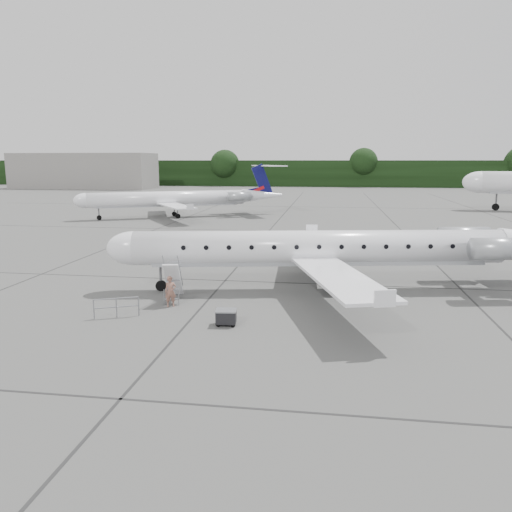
# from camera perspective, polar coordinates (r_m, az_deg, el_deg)

# --- Properties ---
(ground) EXTENTS (320.00, 320.00, 0.00)m
(ground) POSITION_cam_1_polar(r_m,az_deg,el_deg) (28.39, 6.97, -5.33)
(ground) COLOR #565754
(ground) RESTS_ON ground
(treeline) EXTENTS (260.00, 4.00, 8.00)m
(treeline) POSITION_cam_1_polar(r_m,az_deg,el_deg) (157.32, 8.31, 9.31)
(treeline) COLOR black
(treeline) RESTS_ON ground
(terminal_building) EXTENTS (40.00, 14.00, 10.00)m
(terminal_building) POSITION_cam_1_polar(r_m,az_deg,el_deg) (154.37, -19.04, 9.19)
(terminal_building) COLOR gray
(terminal_building) RESTS_ON ground
(main_regional_jet) EXTENTS (32.00, 25.50, 7.38)m
(main_regional_jet) POSITION_cam_1_polar(r_m,az_deg,el_deg) (30.52, 7.25, 2.89)
(main_regional_jet) COLOR white
(main_regional_jet) RESTS_ON ground
(airstair) EXTENTS (1.22, 2.27, 2.31)m
(airstair) POSITION_cam_1_polar(r_m,az_deg,el_deg) (28.76, -9.43, -2.80)
(airstair) COLOR white
(airstair) RESTS_ON ground
(passenger) EXTENTS (0.73, 0.64, 1.70)m
(passenger) POSITION_cam_1_polar(r_m,az_deg,el_deg) (27.65, -9.74, -4.02)
(passenger) COLOR #8B5B4C
(passenger) RESTS_ON ground
(safety_railing) EXTENTS (2.06, 0.94, 1.00)m
(safety_railing) POSITION_cam_1_polar(r_m,az_deg,el_deg) (26.47, -15.66, -5.73)
(safety_railing) COLOR gray
(safety_railing) RESTS_ON ground
(baggage_cart) EXTENTS (1.03, 0.86, 0.83)m
(baggage_cart) POSITION_cam_1_polar(r_m,az_deg,el_deg) (24.41, -3.44, -6.95)
(baggage_cart) COLOR black
(baggage_cart) RESTS_ON ground
(bg_regional_left) EXTENTS (34.09, 30.70, 7.34)m
(bg_regional_left) POSITION_cam_1_polar(r_m,az_deg,el_deg) (71.15, -10.02, 7.29)
(bg_regional_left) COLOR white
(bg_regional_left) RESTS_ON ground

